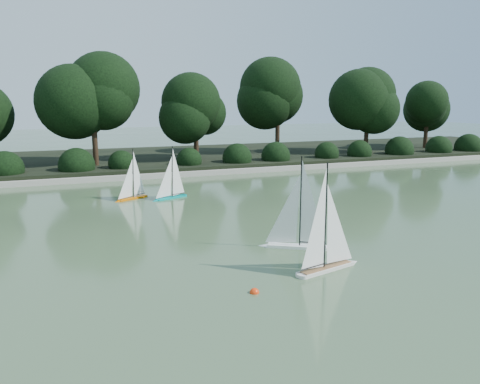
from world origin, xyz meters
The scene contains 10 objects.
ground centered at (0.00, 0.00, 0.00)m, with size 80.00×80.00×0.00m, color #354E2F.
pond_coping centered at (0.00, 9.00, 0.09)m, with size 40.00×0.35×0.18m, color gray.
far_bank centered at (0.00, 13.00, 0.15)m, with size 40.00×8.00×0.30m, color black.
tree_line centered at (1.23, 11.44, 2.64)m, with size 26.31×3.93×4.39m.
shrub_hedge centered at (0.00, 9.90, 0.45)m, with size 29.10×1.10×1.10m.
sailboat_white_a centered at (-0.28, 0.31, 0.29)m, with size 1.22×0.83×1.82m.
sailboat_white_b centered at (-0.19, -0.92, 0.29)m, with size 1.36×0.54×1.87m.
sailboat_orange centered at (-2.49, 5.71, 0.23)m, with size 1.01×0.65×1.48m.
sailboat_teal centered at (-1.48, 5.41, 0.24)m, with size 1.11×0.58×1.56m.
race_buoy centered at (-1.72, -1.36, 0.00)m, with size 0.14×0.14×0.14m, color #ED350C.
Camera 1 is at (-4.13, -7.14, 2.71)m, focal length 35.00 mm.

